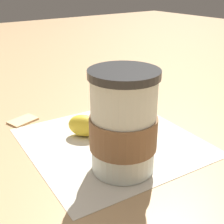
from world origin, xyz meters
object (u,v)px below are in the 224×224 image
object	(u,v)px
banana	(113,123)
sugar_packet	(23,120)
coffee_cup	(123,124)
muffin	(129,111)

from	to	relation	value
banana	sugar_packet	bearing A→B (deg)	38.25
banana	coffee_cup	bearing A→B (deg)	150.68
coffee_cup	muffin	distance (m)	0.10
coffee_cup	banana	bearing A→B (deg)	-29.32
coffee_cup	muffin	world-z (taller)	coffee_cup
coffee_cup	muffin	bearing A→B (deg)	-43.24
muffin	sugar_packet	bearing A→B (deg)	36.85
muffin	banana	world-z (taller)	muffin
coffee_cup	sugar_packet	distance (m)	0.24
coffee_cup	banana	xyz separation A→B (m)	(0.09, -0.05, -0.05)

